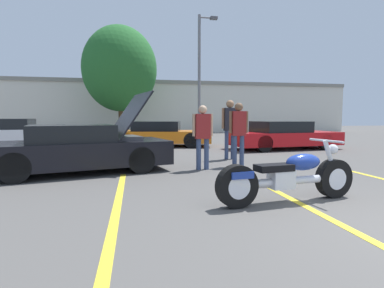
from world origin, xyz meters
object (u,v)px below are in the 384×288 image
Objects in this scene: parked_car_right_row at (283,136)px; spectator_midground at (239,129)px; spectator_near_motorcycle at (203,132)px; show_car_hood_open at (80,149)px; parked_car_left_row at (11,134)px; spectator_by_show_car at (230,124)px; motorcycle at (288,177)px; parked_car_mid_row at (160,134)px; light_pole at (201,71)px; tree_background at (120,69)px.

spectator_midground is (-3.30, -3.82, 0.45)m from parked_car_right_row.
parked_car_right_row is at bearing 43.80° from spectator_near_motorcycle.
parked_car_left_row is at bearing 106.10° from show_car_hood_open.
parked_car_right_row is at bearing 38.85° from spectator_by_show_car.
motorcycle is 1.30× the size of spectator_by_show_car.
spectator_midground is at bearing 75.08° from motorcycle.
parked_car_mid_row reaches higher than motorcycle.
parked_car_right_row is (1.96, -6.92, -3.59)m from light_pole.
tree_background is 13.08m from parked_car_right_row.
parked_car_left_row is at bearing -174.50° from parked_car_mid_row.
motorcycle is (-1.76, -14.15, -3.74)m from light_pole.
light_pole reaches higher than spectator_midground.
spectator_by_show_car is (1.25, 1.67, 0.16)m from spectator_near_motorcycle.
motorcycle is at bearing -70.93° from parked_car_mid_row.
spectator_by_show_car is (4.17, 1.43, 0.54)m from show_car_hood_open.
parked_car_right_row is (4.87, -2.23, 0.00)m from parked_car_mid_row.
spectator_by_show_car is at bearing 53.32° from spectator_near_motorcycle.
spectator_near_motorcycle is at bearing -49.66° from parked_car_left_row.
show_car_hood_open is 0.92× the size of parked_car_mid_row.
tree_background is 1.69× the size of parked_car_left_row.
parked_car_left_row is (-7.61, 10.21, 0.20)m from motorcycle.
tree_background is at bearing 92.42° from motorcycle.
show_car_hood_open is at bearing -63.58° from parked_car_left_row.
parked_car_mid_row is at bearing 110.37° from spectator_by_show_car.
light_pole is 6.04m from tree_background.
light_pole is 4.72× the size of spectator_near_motorcycle.
parked_car_left_row reaches higher than parked_car_right_row.
spectator_near_motorcycle is at bearing -142.47° from parked_car_right_row.
show_car_hood_open is at bearing 175.28° from spectator_near_motorcycle.
parked_car_mid_row is 6.27m from spectator_midground.
parked_car_left_row reaches higher than parked_car_mid_row.
show_car_hood_open reaches higher than motorcycle.
spectator_midground is at bearing -12.58° from show_car_hood_open.
light_pole is at bearing 83.02° from spectator_by_show_car.
spectator_by_show_car reaches higher than parked_car_left_row.
parked_car_right_row is (3.72, 7.24, 0.16)m from motorcycle.
parked_car_left_row is (-11.32, 2.98, 0.04)m from parked_car_right_row.
parked_car_mid_row is 5.35m from parked_car_right_row.
tree_background is at bearing 55.21° from parked_car_left_row.
spectator_midground is (3.64, -14.12, -3.65)m from tree_background.
spectator_near_motorcycle is 2.09m from spectator_by_show_car.
show_car_hood_open is 4.01m from spectator_midground.
show_car_hood_open is 4.44m from spectator_by_show_car.
light_pole is 8.03m from parked_car_right_row.
spectator_midground reaches higher than parked_car_right_row.
tree_background is 4.15× the size of spectator_by_show_car.
parked_car_mid_row is 6.50m from parked_car_left_row.
parked_car_left_row is at bearing -157.18° from light_pole.
parked_car_mid_row is (2.07, -8.07, -4.11)m from tree_background.
spectator_near_motorcycle is (6.97, -7.15, 0.35)m from parked_car_left_row.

